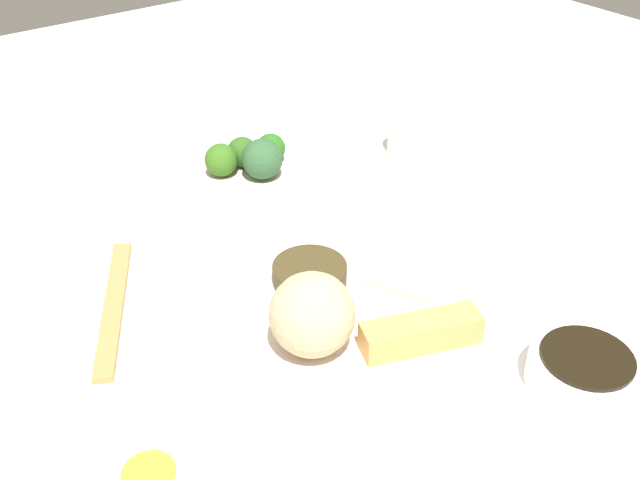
{
  "coord_description": "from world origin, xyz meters",
  "views": [
    {
      "loc": [
        0.39,
        0.47,
        0.52
      ],
      "look_at": [
        -0.01,
        -0.07,
        0.06
      ],
      "focal_mm": 41.34,
      "sensor_mm": 36.0,
      "label": 1
    }
  ],
  "objects_px": {
    "broccoli_plate": "(252,176)",
    "chopsticks_pair": "(114,306)",
    "teacup": "(408,134)",
    "soy_sauce_bowl": "(584,372)",
    "main_plate": "(361,317)"
  },
  "relations": [
    {
      "from": "main_plate",
      "to": "broccoli_plate",
      "type": "relative_size",
      "value": 1.44
    },
    {
      "from": "broccoli_plate",
      "to": "chopsticks_pair",
      "type": "relative_size",
      "value": 0.87
    },
    {
      "from": "main_plate",
      "to": "chopsticks_pair",
      "type": "bearing_deg",
      "value": -41.6
    },
    {
      "from": "broccoli_plate",
      "to": "chopsticks_pair",
      "type": "bearing_deg",
      "value": 28.87
    },
    {
      "from": "main_plate",
      "to": "teacup",
      "type": "xyz_separation_m",
      "value": [
        -0.3,
        -0.26,
        0.02
      ]
    },
    {
      "from": "teacup",
      "to": "soy_sauce_bowl",
      "type": "bearing_deg",
      "value": 67.51
    },
    {
      "from": "teacup",
      "to": "main_plate",
      "type": "bearing_deg",
      "value": 41.08
    },
    {
      "from": "broccoli_plate",
      "to": "teacup",
      "type": "xyz_separation_m",
      "value": [
        -0.23,
        0.06,
        0.02
      ]
    },
    {
      "from": "main_plate",
      "to": "chopsticks_pair",
      "type": "xyz_separation_m",
      "value": [
        0.2,
        -0.17,
        -0.0
      ]
    },
    {
      "from": "main_plate",
      "to": "teacup",
      "type": "relative_size",
      "value": 4.79
    },
    {
      "from": "main_plate",
      "to": "soy_sauce_bowl",
      "type": "relative_size",
      "value": 2.73
    },
    {
      "from": "broccoli_plate",
      "to": "soy_sauce_bowl",
      "type": "relative_size",
      "value": 1.89
    },
    {
      "from": "broccoli_plate",
      "to": "chopsticks_pair",
      "type": "height_order",
      "value": "broccoli_plate"
    },
    {
      "from": "chopsticks_pair",
      "to": "broccoli_plate",
      "type": "bearing_deg",
      "value": -151.13
    },
    {
      "from": "broccoli_plate",
      "to": "main_plate",
      "type": "bearing_deg",
      "value": 78.16
    }
  ]
}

